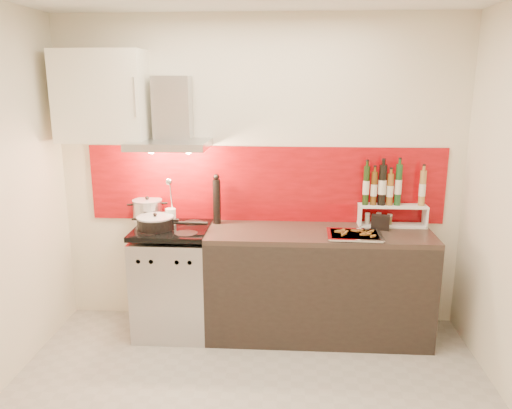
# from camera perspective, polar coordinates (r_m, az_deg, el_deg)

# --- Properties ---
(back_wall) EXTENTS (3.40, 0.02, 2.60)m
(back_wall) POSITION_cam_1_polar(r_m,az_deg,el_deg) (4.23, 0.38, 3.45)
(back_wall) COLOR silver
(back_wall) RESTS_ON ground
(backsplash) EXTENTS (3.00, 0.02, 0.64)m
(backsplash) POSITION_cam_1_polar(r_m,az_deg,el_deg) (4.23, 1.05, 2.34)
(backsplash) COLOR maroon
(backsplash) RESTS_ON back_wall
(range_stove) EXTENTS (0.60, 0.60, 0.91)m
(range_stove) POSITION_cam_1_polar(r_m,az_deg,el_deg) (4.28, -9.38, -8.63)
(range_stove) COLOR #B7B7BA
(range_stove) RESTS_ON ground
(counter) EXTENTS (1.80, 0.60, 0.90)m
(counter) POSITION_cam_1_polar(r_m,az_deg,el_deg) (4.18, 7.06, -8.94)
(counter) COLOR black
(counter) RESTS_ON ground
(range_hood) EXTENTS (0.62, 0.50, 0.61)m
(range_hood) POSITION_cam_1_polar(r_m,az_deg,el_deg) (4.11, -9.67, 9.18)
(range_hood) COLOR #B7B7BA
(range_hood) RESTS_ON back_wall
(upper_cabinet) EXTENTS (0.70, 0.35, 0.72)m
(upper_cabinet) POSITION_cam_1_polar(r_m,az_deg,el_deg) (4.24, -17.23, 11.72)
(upper_cabinet) COLOR white
(upper_cabinet) RESTS_ON back_wall
(stock_pot) EXTENTS (0.25, 0.25, 0.22)m
(stock_pot) POSITION_cam_1_polar(r_m,az_deg,el_deg) (4.34, -12.28, -0.63)
(stock_pot) COLOR #B7B7BA
(stock_pot) RESTS_ON range_stove
(saute_pan) EXTENTS (0.57, 0.30, 0.14)m
(saute_pan) POSITION_cam_1_polar(r_m,az_deg,el_deg) (4.09, -11.33, -2.05)
(saute_pan) COLOR black
(saute_pan) RESTS_ON range_stove
(utensil_jar) EXTENTS (0.09, 0.13, 0.41)m
(utensil_jar) POSITION_cam_1_polar(r_m,az_deg,el_deg) (4.17, -9.74, -0.78)
(utensil_jar) COLOR silver
(utensil_jar) RESTS_ON range_stove
(pepper_mill) EXTENTS (0.07, 0.07, 0.42)m
(pepper_mill) POSITION_cam_1_polar(r_m,az_deg,el_deg) (4.18, -4.52, 0.55)
(pepper_mill) COLOR black
(pepper_mill) RESTS_ON counter
(step_shelf) EXTENTS (0.55, 0.15, 0.52)m
(step_shelf) POSITION_cam_1_polar(r_m,az_deg,el_deg) (4.23, 14.98, 0.68)
(step_shelf) COLOR white
(step_shelf) RESTS_ON counter
(caddy_box) EXTENTS (0.15, 0.09, 0.12)m
(caddy_box) POSITION_cam_1_polar(r_m,az_deg,el_deg) (4.15, 14.03, -2.01)
(caddy_box) COLOR black
(caddy_box) RESTS_ON counter
(baking_tray) EXTENTS (0.43, 0.34, 0.03)m
(baking_tray) POSITION_cam_1_polar(r_m,az_deg,el_deg) (3.93, 11.18, -3.41)
(baking_tray) COLOR silver
(baking_tray) RESTS_ON counter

